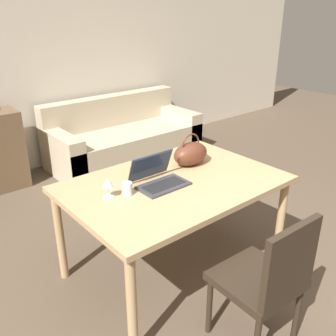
{
  "coord_description": "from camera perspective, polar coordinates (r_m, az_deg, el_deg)",
  "views": [
    {
      "loc": [
        -1.58,
        -1.19,
        1.9
      ],
      "look_at": [
        -0.06,
        0.63,
        0.88
      ],
      "focal_mm": 40.0,
      "sensor_mm": 36.0,
      "label": 1
    }
  ],
  "objects": [
    {
      "name": "ground_plane",
      "position": [
        2.74,
        10.02,
        -20.97
      ],
      "size": [
        14.0,
        14.0,
        0.0
      ],
      "primitive_type": "plane",
      "color": "brown"
    },
    {
      "name": "wall_back",
      "position": [
        4.81,
        -21.18,
        15.26
      ],
      "size": [
        10.0,
        0.06,
        2.7
      ],
      "color": "beige",
      "rests_on": "ground_plane"
    },
    {
      "name": "dining_table",
      "position": [
        2.7,
        0.89,
        -3.48
      ],
      "size": [
        1.52,
        1.04,
        0.76
      ],
      "color": "tan",
      "rests_on": "ground_plane"
    },
    {
      "name": "chair",
      "position": [
        2.26,
        14.97,
        -15.83
      ],
      "size": [
        0.46,
        0.46,
        0.9
      ],
      "rotation": [
        0.0,
        0.0,
        -0.04
      ],
      "color": "#2D2319",
      "rests_on": "ground_plane"
    },
    {
      "name": "couch",
      "position": [
        5.03,
        -6.8,
        4.39
      ],
      "size": [
        1.99,
        0.87,
        0.82
      ],
      "color": "#C1B293",
      "rests_on": "ground_plane"
    },
    {
      "name": "laptop",
      "position": [
        2.61,
        -1.62,
        -1.24
      ],
      "size": [
        0.35,
        0.29,
        0.21
      ],
      "color": "#38383D",
      "rests_on": "dining_table"
    },
    {
      "name": "drinking_glass",
      "position": [
        2.48,
        -6.23,
        -3.16
      ],
      "size": [
        0.07,
        0.07,
        0.09
      ],
      "color": "silver",
      "rests_on": "dining_table"
    },
    {
      "name": "wine_glass",
      "position": [
        2.43,
        -9.17,
        -2.39
      ],
      "size": [
        0.08,
        0.08,
        0.14
      ],
      "color": "silver",
      "rests_on": "dining_table"
    },
    {
      "name": "handbag",
      "position": [
        2.92,
        3.44,
        2.22
      ],
      "size": [
        0.3,
        0.19,
        0.26
      ],
      "color": "#592D1E",
      "rests_on": "dining_table"
    }
  ]
}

